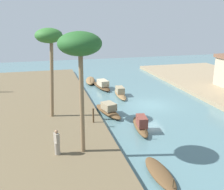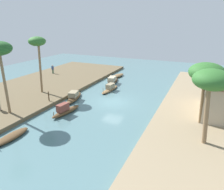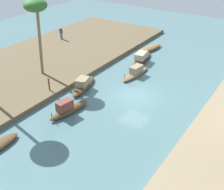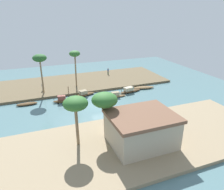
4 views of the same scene
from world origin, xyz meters
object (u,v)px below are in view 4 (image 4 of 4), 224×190
Objects in this scene: sampan_downstream_large at (64,100)px; person_by_mooring at (43,87)px; sampan_with_tall_canopy at (144,88)px; sampan_open_hull at (27,104)px; person_on_near_bank at (108,71)px; mooring_post at (68,89)px; sampan_upstream_small at (130,90)px; palm_tree_left_near at (75,55)px; palm_tree_right_tall at (105,100)px; sampan_midstream at (115,95)px; palm_tree_left_far at (40,59)px; sampan_with_red_awning at (84,94)px; palm_tree_right_short at (75,105)px; riverside_building at (141,129)px.

sampan_downstream_large is 7.41m from person_by_mooring.
sampan_open_hull is (23.22, -0.12, -0.04)m from sampan_with_tall_canopy.
mooring_post is (11.69, 9.00, -0.14)m from person_on_near_bank.
sampan_downstream_large is 0.84× the size of sampan_upstream_small.
palm_tree_left_near is 1.27× the size of palm_tree_right_tall.
sampan_midstream is 2.78× the size of person_on_near_bank.
palm_tree_left_near is at bearing -54.51° from person_on_near_bank.
sampan_upstream_small is at bearing 163.27° from palm_tree_left_far.
sampan_with_tall_canopy is at bearing -38.46° from person_by_mooring.
sampan_with_red_awning is 0.61× the size of palm_tree_left_near.
palm_tree_left_near is 20.50m from palm_tree_right_tall.
sampan_midstream is 2.71× the size of person_by_mooring.
palm_tree_right_short reaches higher than sampan_with_tall_canopy.
sampan_upstream_small is at bearing 156.68° from sampan_with_red_awning.
sampan_midstream is 0.58× the size of riverside_building.
palm_tree_left_near reaches higher than person_on_near_bank.
palm_tree_right_short reaches higher than person_on_near_bank.
person_on_near_bank is 30.24m from riverside_building.
mooring_post is at bearing 161.44° from palm_tree_left_far.
sampan_upstream_small is 0.65× the size of palm_tree_left_near.
palm_tree_left_far is 1.24× the size of palm_tree_right_short.
person_by_mooring is (16.20, 5.83, -0.00)m from person_on_near_bank.
palm_tree_right_short is (-2.37, 19.26, -1.51)m from palm_tree_left_far.
palm_tree_left_near is at bearing -127.26° from mooring_post.
palm_tree_left_far is at bearing -18.56° from mooring_post.
palm_tree_left_near is at bearing -102.22° from palm_tree_right_short.
riverside_building is (-12.77, 18.08, 2.21)m from sampan_open_hull.
palm_tree_left_far is at bearing -62.14° from person_on_near_bank.
person_by_mooring is at bearing -67.91° from riverside_building.
sampan_with_tall_canopy is 0.95× the size of sampan_upstream_small.
person_on_near_bank is 17.22m from person_by_mooring.
person_by_mooring is at bearing -49.67° from sampan_with_red_awning.
sampan_upstream_small is 4.03× the size of mooring_post.
sampan_downstream_large is at bearing -92.47° from palm_tree_right_short.
sampan_open_hull is 0.60× the size of palm_tree_right_tall.
palm_tree_right_tall reaches higher than sampan_upstream_small.
sampan_downstream_large reaches higher than sampan_with_tall_canopy.
sampan_open_hull is at bearing -143.07° from person_by_mooring.
mooring_post reaches higher than sampan_downstream_large.
palm_tree_left_far reaches higher than person_by_mooring.
person_on_near_bank is (-13.24, -12.58, 0.74)m from sampan_downstream_large.
sampan_midstream is 0.76× the size of palm_tree_right_tall.
mooring_post is at bearing -57.70° from person_by_mooring.
palm_tree_right_short is (13.85, 26.74, 4.44)m from person_on_near_bank.
sampan_midstream is at bearing 149.63° from mooring_post.
palm_tree_right_short reaches higher than sampan_midstream.
palm_tree_left_near is 0.99× the size of palm_tree_left_far.
sampan_midstream is at bearing 138.48° from sampan_with_red_awning.
mooring_post is (-4.52, 3.17, -0.14)m from person_by_mooring.
person_by_mooring is 0.27× the size of palm_tree_right_short.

